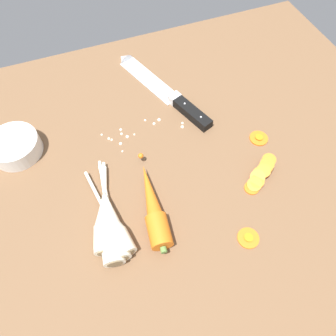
% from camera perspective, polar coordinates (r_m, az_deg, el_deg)
% --- Properties ---
extents(ground_plane, '(1.20, 0.90, 0.04)m').
position_cam_1_polar(ground_plane, '(0.70, -0.59, -0.20)').
color(ground_plane, brown).
extents(chefs_knife, '(0.15, 0.34, 0.04)m').
position_cam_1_polar(chefs_knife, '(0.82, -1.58, 14.66)').
color(chefs_knife, silver).
rests_on(chefs_knife, ground_plane).
extents(whole_carrot, '(0.06, 0.22, 0.04)m').
position_cam_1_polar(whole_carrot, '(0.61, -2.75, -7.15)').
color(whole_carrot, orange).
rests_on(whole_carrot, ground_plane).
extents(parsnip_front, '(0.07, 0.20, 0.04)m').
position_cam_1_polar(parsnip_front, '(0.61, -11.62, -9.34)').
color(parsnip_front, silver).
rests_on(parsnip_front, ground_plane).
extents(parsnip_mid_left, '(0.06, 0.21, 0.04)m').
position_cam_1_polar(parsnip_mid_left, '(0.60, -10.26, -10.16)').
color(parsnip_mid_left, silver).
rests_on(parsnip_mid_left, ground_plane).
extents(parsnip_mid_right, '(0.07, 0.18, 0.04)m').
position_cam_1_polar(parsnip_mid_right, '(0.61, -11.60, -9.15)').
color(parsnip_mid_right, silver).
rests_on(parsnip_mid_right, ground_plane).
extents(parsnip_back, '(0.05, 0.21, 0.04)m').
position_cam_1_polar(parsnip_back, '(0.60, -10.09, -10.22)').
color(parsnip_back, silver).
rests_on(parsnip_back, ground_plane).
extents(parsnip_outer, '(0.06, 0.23, 0.04)m').
position_cam_1_polar(parsnip_outer, '(0.60, -10.78, -10.44)').
color(parsnip_outer, silver).
rests_on(parsnip_outer, ground_plane).
extents(carrot_slice_stack, '(0.09, 0.07, 0.04)m').
position_cam_1_polar(carrot_slice_stack, '(0.68, 16.67, -1.09)').
color(carrot_slice_stack, orange).
rests_on(carrot_slice_stack, ground_plane).
extents(carrot_slice_stray_near, '(0.04, 0.04, 0.01)m').
position_cam_1_polar(carrot_slice_stray_near, '(0.62, 14.57, -12.31)').
color(carrot_slice_stray_near, orange).
rests_on(carrot_slice_stray_near, ground_plane).
extents(carrot_slice_stray_mid, '(0.04, 0.04, 0.01)m').
position_cam_1_polar(carrot_slice_stray_mid, '(0.75, 16.38, 5.36)').
color(carrot_slice_stray_mid, orange).
rests_on(carrot_slice_stray_mid, ground_plane).
extents(prep_bowl, '(0.11, 0.11, 0.04)m').
position_cam_1_polar(prep_bowl, '(0.76, -26.38, 3.64)').
color(prep_bowl, white).
rests_on(prep_bowl, ground_plane).
extents(mince_crumbs, '(0.20, 0.07, 0.01)m').
position_cam_1_polar(mince_crumbs, '(0.73, -5.01, 6.95)').
color(mince_crumbs, silver).
rests_on(mince_crumbs, ground_plane).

